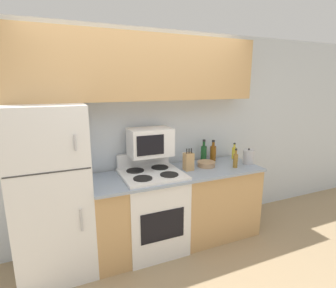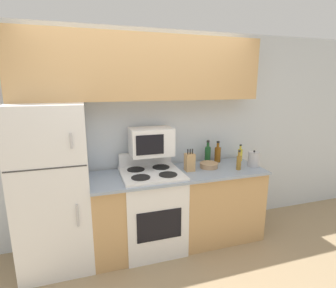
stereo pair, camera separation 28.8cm
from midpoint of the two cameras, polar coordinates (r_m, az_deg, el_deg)
ground_plane at (r=3.17m, az=0.67°, el=-24.35°), size 12.00×12.00×0.00m
wall_back at (r=3.26m, az=-3.13°, el=1.51°), size 8.00×0.05×2.55m
lower_cabinets at (r=3.29m, az=4.97°, el=-13.53°), size 2.04×0.68×0.91m
refrigerator at (r=2.93m, az=-21.08°, el=-8.97°), size 0.71×0.69×1.74m
upper_cabinets at (r=3.03m, az=-2.44°, el=16.17°), size 2.76×0.31×0.71m
stove at (r=3.16m, az=-0.84°, el=-14.02°), size 0.68×0.66×1.10m
microwave at (r=3.04m, az=-1.02°, el=0.51°), size 0.49×0.33×0.32m
knife_block at (r=3.12m, az=7.38°, el=-3.96°), size 0.11×0.10×0.27m
bowl at (r=3.29m, az=11.38°, el=-4.54°), size 0.23×0.23×0.06m
bottle_cooking_spray at (r=3.69m, az=17.61°, el=-2.17°), size 0.06×0.06×0.22m
bottle_wine_green at (r=3.46m, az=10.99°, el=-2.21°), size 0.08×0.08×0.30m
bottle_whiskey at (r=3.54m, az=13.06°, el=-2.13°), size 0.08×0.08×0.28m
bottle_vinegar at (r=3.29m, az=17.61°, el=-3.81°), size 0.06×0.06×0.24m
kettle at (r=3.49m, az=20.43°, el=-3.15°), size 0.14×0.14×0.21m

